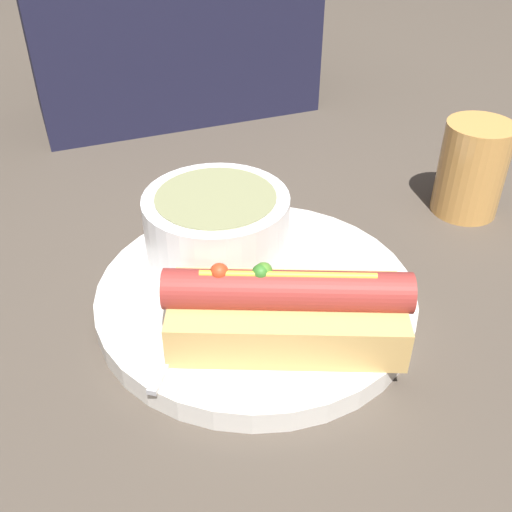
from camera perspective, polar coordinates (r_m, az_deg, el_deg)
The scene contains 6 objects.
ground_plane at distance 0.48m, azimuth 0.00°, elevation -4.69°, with size 4.00×4.00×0.00m, color #4C4238.
dinner_plate at distance 0.48m, azimuth 0.00°, elevation -3.86°, with size 0.25×0.25×0.02m.
hot_dog at distance 0.42m, azimuth 3.03°, elevation -5.13°, with size 0.18×0.13×0.06m.
soup_bowl at distance 0.49m, azimuth -3.75°, elevation 3.20°, with size 0.12×0.12×0.05m.
spoon at distance 0.46m, azimuth -5.43°, elevation -3.26°, with size 0.09×0.12×0.01m.
drinking_glass at distance 0.61m, azimuth 19.87°, elevation 7.81°, with size 0.06×0.06×0.09m.
Camera 1 is at (-0.13, -0.34, 0.32)m, focal length 42.00 mm.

